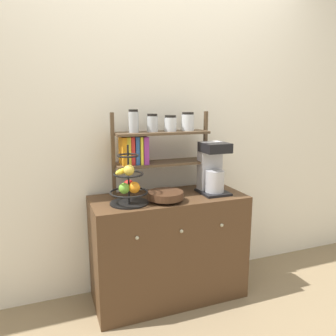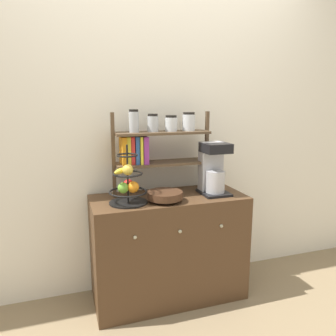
% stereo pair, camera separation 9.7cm
% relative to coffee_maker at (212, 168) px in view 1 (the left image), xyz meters
% --- Properties ---
extents(ground_plane, '(12.00, 12.00, 0.00)m').
position_rel_coffee_maker_xyz_m(ground_plane, '(-0.34, -0.22, -0.97)').
color(ground_plane, '#847051').
extents(wall_back, '(7.00, 0.05, 2.60)m').
position_rel_coffee_maker_xyz_m(wall_back, '(-0.34, 0.30, 0.33)').
color(wall_back, silver).
rests_on(wall_back, ground_plane).
extents(sideboard, '(1.10, 0.48, 0.78)m').
position_rel_coffee_maker_xyz_m(sideboard, '(-0.34, 0.02, -0.58)').
color(sideboard, '#4C331E').
rests_on(sideboard, ground_plane).
extents(coffee_maker, '(0.19, 0.23, 0.38)m').
position_rel_coffee_maker_xyz_m(coffee_maker, '(0.00, 0.00, 0.00)').
color(coffee_maker, black).
rests_on(coffee_maker, sideboard).
extents(fruit_stand, '(0.26, 0.26, 0.39)m').
position_rel_coffee_maker_xyz_m(fruit_stand, '(-0.64, -0.05, -0.06)').
color(fruit_stand, black).
rests_on(fruit_stand, sideboard).
extents(wooden_bowl, '(0.24, 0.24, 0.07)m').
position_rel_coffee_maker_xyz_m(wooden_bowl, '(-0.40, -0.08, -0.15)').
color(wooden_bowl, '#422819').
rests_on(wooden_bowl, sideboard).
extents(shelf_hutch, '(0.73, 0.20, 0.61)m').
position_rel_coffee_maker_xyz_m(shelf_hutch, '(-0.41, 0.12, 0.19)').
color(shelf_hutch, brown).
rests_on(shelf_hutch, sideboard).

